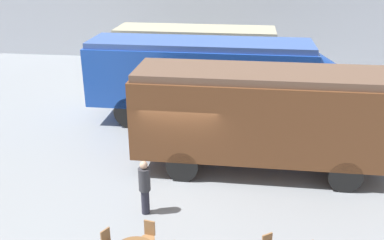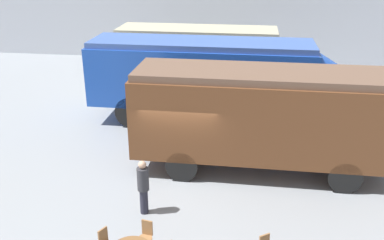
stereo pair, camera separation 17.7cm
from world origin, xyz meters
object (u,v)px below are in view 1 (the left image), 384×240
object	(u,v)px
passenger_coach_vintage	(195,56)
streamlined_locomotive	(219,74)
visitor_person	(145,186)
passenger_coach_wooden	(264,113)

from	to	relation	value
passenger_coach_vintage	streamlined_locomotive	xyz separation A→B (m)	(1.51, -3.99, 0.22)
streamlined_locomotive	visitor_person	bearing A→B (deg)	-102.16
passenger_coach_wooden	visitor_person	bearing A→B (deg)	-137.26
passenger_coach_vintage	streamlined_locomotive	distance (m)	4.27
passenger_coach_vintage	passenger_coach_wooden	size ratio (longest dim) A/B	0.95
visitor_person	passenger_coach_vintage	bearing A→B (deg)	89.62
passenger_coach_vintage	streamlined_locomotive	world-z (taller)	streamlined_locomotive
passenger_coach_wooden	visitor_person	size ratio (longest dim) A/B	5.11
streamlined_locomotive	passenger_coach_vintage	bearing A→B (deg)	110.67
visitor_person	passenger_coach_wooden	bearing A→B (deg)	42.74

